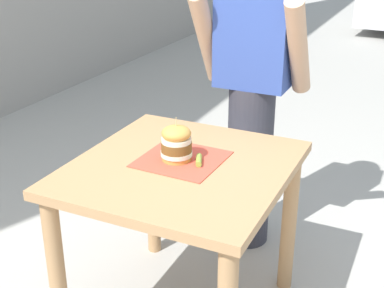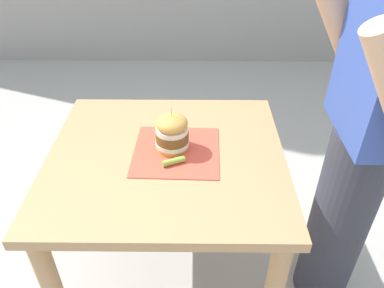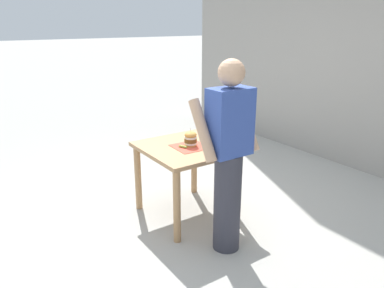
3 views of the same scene
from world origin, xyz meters
TOP-DOWN VIEW (x-y plane):
  - ground_plane at (0.00, 0.00)m, footprint 80.00×80.00m
  - patio_table at (0.00, 0.00)m, footprint 0.85×0.91m
  - serving_paper at (-0.02, 0.04)m, footprint 0.34×0.34m
  - sandwich at (-0.03, 0.02)m, footprint 0.13×0.13m
  - pickle_spear at (0.06, 0.03)m, footprint 0.06×0.09m
  - diner_across_table at (0.05, 0.72)m, footprint 0.55×0.35m

SIDE VIEW (x-z plane):
  - ground_plane at x=0.00m, z-range 0.00..0.00m
  - patio_table at x=0.00m, z-range 0.24..1.00m
  - serving_paper at x=-0.02m, z-range 0.76..0.77m
  - pickle_spear at x=0.06m, z-range 0.77..0.79m
  - sandwich at x=-0.03m, z-range 0.75..0.93m
  - diner_across_table at x=0.05m, z-range 0.04..1.73m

